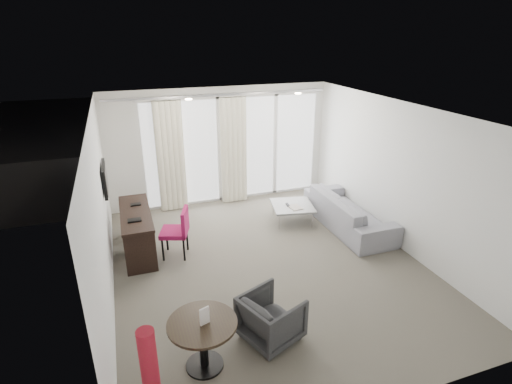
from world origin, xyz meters
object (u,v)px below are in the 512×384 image
object	(u,v)px
coffee_table	(292,213)
sofa	(348,211)
rattan_chair_a	(251,159)
rattan_chair_b	(270,155)
desk	(138,232)
round_table	(204,345)
tub_armchair	(271,318)
desk_chair	(174,233)

from	to	relation	value
coffee_table	sofa	distance (m)	1.14
coffee_table	rattan_chair_a	world-z (taller)	rattan_chair_a
rattan_chair_b	rattan_chair_a	bearing A→B (deg)	-160.77
desk	round_table	size ratio (longest dim) A/B	2.04
round_table	tub_armchair	world-z (taller)	round_table
coffee_table	sofa	bearing A→B (deg)	-31.45
coffee_table	tub_armchair	bearing A→B (deg)	-118.55
desk_chair	coffee_table	size ratio (longest dim) A/B	1.09
desk_chair	round_table	bearing A→B (deg)	-72.73
sofa	rattan_chair_b	distance (m)	3.85
coffee_table	round_table	bearing A→B (deg)	-128.58
sofa	desk_chair	bearing A→B (deg)	89.59
tub_armchair	rattan_chair_a	xyz separation A→B (m)	(1.76, 6.03, 0.14)
desk_chair	rattan_chair_a	world-z (taller)	rattan_chair_a
desk	rattan_chair_a	size ratio (longest dim) A/B	1.80
desk_chair	coffee_table	distance (m)	2.58
round_table	coffee_table	bearing A→B (deg)	51.42
coffee_table	desk	bearing A→B (deg)	-176.32
rattan_chair_a	rattan_chair_b	distance (m)	0.70
rattan_chair_a	desk	bearing A→B (deg)	-111.70
tub_armchair	sofa	world-z (taller)	sofa
desk_chair	sofa	size ratio (longest dim) A/B	0.39
round_table	coffee_table	world-z (taller)	round_table
desk	coffee_table	bearing A→B (deg)	3.68
desk	sofa	bearing A→B (deg)	-5.49
rattan_chair_a	sofa	bearing A→B (deg)	-52.97
round_table	desk	bearing A→B (deg)	100.01
tub_armchair	rattan_chair_a	bearing A→B (deg)	-38.45
coffee_table	rattan_chair_b	world-z (taller)	rattan_chair_b
tub_armchair	round_table	bearing A→B (deg)	78.96
desk_chair	rattan_chair_b	world-z (taller)	desk_chair
desk	rattan_chair_b	world-z (taller)	rattan_chair_b
desk_chair	rattan_chair_b	bearing A→B (deg)	68.34
rattan_chair_a	rattan_chair_b	xyz separation A→B (m)	(0.65, 0.27, -0.03)
round_table	rattan_chair_a	world-z (taller)	rattan_chair_a
sofa	rattan_chair_b	xyz separation A→B (m)	(-0.22, 3.85, 0.10)
round_table	sofa	world-z (taller)	sofa
desk	coffee_table	size ratio (longest dim) A/B	2.01
rattan_chair_a	round_table	bearing A→B (deg)	-89.82
desk	rattan_chair_b	xyz separation A→B (m)	(3.85, 3.46, 0.04)
desk_chair	rattan_chair_a	xyz separation A→B (m)	(2.60, 3.55, 0.01)
desk	rattan_chair_b	size ratio (longest dim) A/B	1.92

